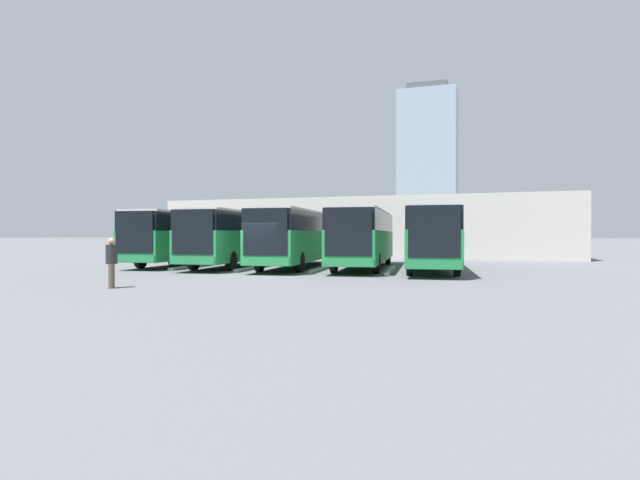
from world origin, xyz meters
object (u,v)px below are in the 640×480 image
bus_1 (364,236)px  bus_4 (188,236)px  bus_0 (432,236)px  pedestrian (112,261)px  bus_3 (238,236)px  bus_2 (298,236)px

bus_1 → bus_4: (11.66, 0.10, 0.00)m
bus_0 → bus_4: size_ratio=1.00×
bus_1 → pedestrian: 14.82m
bus_3 → bus_4: same height
pedestrian → bus_1: bearing=118.1°
bus_0 → pedestrian: (10.10, 12.98, -0.87)m
bus_1 → bus_3: size_ratio=1.00×
bus_0 → bus_1: same height
bus_3 → pedestrian: 12.90m
bus_3 → bus_0: bearing=174.7°
pedestrian → bus_4: bearing=165.1°
bus_3 → pedestrian: size_ratio=6.93×
bus_0 → bus_2: bearing=-5.5°
bus_4 → pedestrian: 14.43m
bus_1 → pedestrian: (6.21, 13.43, -0.87)m
bus_0 → bus_1: size_ratio=1.00×
bus_1 → bus_2: 3.93m
bus_3 → bus_4: size_ratio=1.00×
bus_3 → pedestrian: (-1.57, 12.78, -0.87)m
bus_0 → bus_3: bearing=-5.3°
bus_3 → bus_2: bearing=175.1°
bus_0 → bus_2: same height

